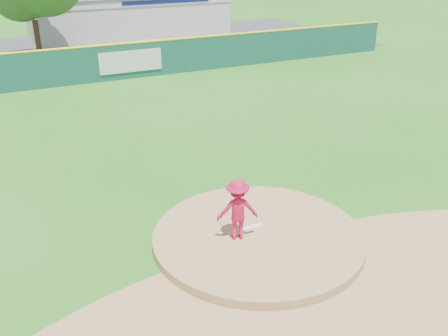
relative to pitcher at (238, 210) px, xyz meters
name	(u,v)px	position (x,y,z in m)	size (l,w,h in m)	color
ground	(258,241)	(0.58, -0.07, -1.06)	(120.00, 120.00, 0.00)	#286B19
pitchers_mound	(258,241)	(0.58, -0.07, -1.06)	(5.50, 5.50, 0.50)	#9E774C
pitching_rubber	(252,227)	(0.58, 0.23, -0.79)	(0.60, 0.15, 0.04)	white
infield_dirt_arc	(328,310)	(0.58, -3.07, -1.05)	(15.40, 15.40, 0.01)	#9E774C
parking_lot	(66,53)	(0.58, 26.93, -1.05)	(44.00, 16.00, 0.02)	#38383A
pitcher	(238,210)	(0.00, 0.00, 0.00)	(1.05, 0.60, 1.62)	#C2103E
van	(156,51)	(5.28, 21.39, -0.33)	(2.35, 5.11, 1.42)	white
pool_building_grp	(127,15)	(6.58, 31.92, 0.60)	(15.20, 8.20, 3.31)	silver
outfield_fence	(94,63)	(0.58, 17.93, 0.03)	(40.00, 0.14, 2.07)	#164842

